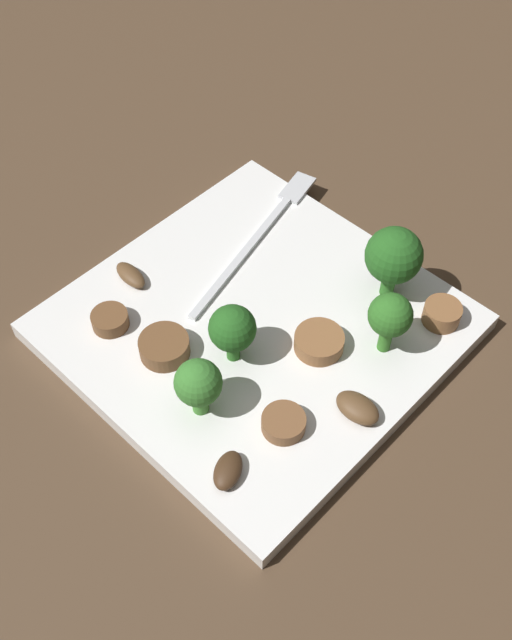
{
  "coord_description": "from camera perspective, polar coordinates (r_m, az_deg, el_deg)",
  "views": [
    {
      "loc": [
        -0.24,
        -0.23,
        0.44
      ],
      "look_at": [
        0.0,
        0.0,
        0.01
      ],
      "focal_mm": 42.19,
      "sensor_mm": 36.0,
      "label": 1
    }
  ],
  "objects": [
    {
      "name": "sausage_slice_4",
      "position": [
        0.49,
        2.11,
        -7.81
      ],
      "size": [
        0.03,
        0.03,
        0.01
      ],
      "primitive_type": "cylinder",
      "rotation": [
        0.0,
        0.0,
        1.4
      ],
      "color": "brown",
      "rests_on": "plate"
    },
    {
      "name": "plate",
      "position": [
        0.55,
        0.0,
        -0.46
      ],
      "size": [
        0.25,
        0.25,
        0.01
      ],
      "primitive_type": "cube",
      "color": "white",
      "rests_on": "ground_plane"
    },
    {
      "name": "mushroom_1",
      "position": [
        0.58,
        -9.5,
        3.38
      ],
      "size": [
        0.02,
        0.03,
        0.01
      ],
      "primitive_type": "ellipsoid",
      "rotation": [
        0.0,
        0.0,
        1.48
      ],
      "color": "brown",
      "rests_on": "plate"
    },
    {
      "name": "mushroom_0",
      "position": [
        0.48,
        -2.14,
        -11.34
      ],
      "size": [
        0.03,
        0.03,
        0.01
      ],
      "primitive_type": "ellipsoid",
      "rotation": [
        0.0,
        0.0,
        0.47
      ],
      "color": "#422B19",
      "rests_on": "plate"
    },
    {
      "name": "mushroom_2",
      "position": [
        0.5,
        7.71,
        -6.62
      ],
      "size": [
        0.02,
        0.03,
        0.01
      ],
      "primitive_type": "ellipsoid",
      "rotation": [
        0.0,
        0.0,
        4.76
      ],
      "color": "brown",
      "rests_on": "plate"
    },
    {
      "name": "sausage_slice_2",
      "position": [
        0.56,
        13.92,
        0.46
      ],
      "size": [
        0.04,
        0.04,
        0.01
      ],
      "primitive_type": "cylinder",
      "rotation": [
        0.0,
        0.0,
        0.91
      ],
      "color": "brown",
      "rests_on": "plate"
    },
    {
      "name": "fork",
      "position": [
        0.6,
        0.53,
        6.82
      ],
      "size": [
        0.18,
        0.05,
        0.0
      ],
      "rotation": [
        0.0,
        0.0,
        0.24
      ],
      "color": "silver",
      "rests_on": "plate"
    },
    {
      "name": "ground_plane",
      "position": [
        0.56,
        0.0,
        -0.92
      ],
      "size": [
        1.4,
        1.4,
        0.0
      ],
      "primitive_type": "plane",
      "color": "#4C3826"
    },
    {
      "name": "sausage_slice_1",
      "position": [
        0.53,
        -6.97,
        -2.03
      ],
      "size": [
        0.04,
        0.04,
        0.01
      ],
      "primitive_type": "cylinder",
      "rotation": [
        0.0,
        0.0,
        1.58
      ],
      "color": "brown",
      "rests_on": "plate"
    },
    {
      "name": "broccoli_floret_3",
      "position": [
        0.48,
        -4.4,
        -4.87
      ],
      "size": [
        0.03,
        0.03,
        0.05
      ],
      "color": "#408630",
      "rests_on": "plate"
    },
    {
      "name": "sausage_slice_0",
      "position": [
        0.55,
        -11.01,
        0.01
      ],
      "size": [
        0.04,
        0.04,
        0.01
      ],
      "primitive_type": "cylinder",
      "rotation": [
        0.0,
        0.0,
        0.4
      ],
      "color": "brown",
      "rests_on": "plate"
    },
    {
      "name": "broccoli_floret_2",
      "position": [
        0.5,
        -1.8,
        -0.71
      ],
      "size": [
        0.03,
        0.03,
        0.05
      ],
      "color": "#296420",
      "rests_on": "plate"
    },
    {
      "name": "broccoli_floret_0",
      "position": [
        0.54,
        10.4,
        4.77
      ],
      "size": [
        0.04,
        0.04,
        0.06
      ],
      "color": "#296420",
      "rests_on": "plate"
    },
    {
      "name": "sausage_slice_3",
      "position": [
        0.53,
        4.81,
        -1.67
      ],
      "size": [
        0.05,
        0.05,
        0.01
      ],
      "primitive_type": "cylinder",
      "rotation": [
        0.0,
        0.0,
        0.67
      ],
      "color": "brown",
      "rests_on": "plate"
    },
    {
      "name": "broccoli_floret_1",
      "position": [
        0.51,
        10.14,
        0.25
      ],
      "size": [
        0.03,
        0.03,
        0.05
      ],
      "color": "#347525",
      "rests_on": "plate"
    }
  ]
}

